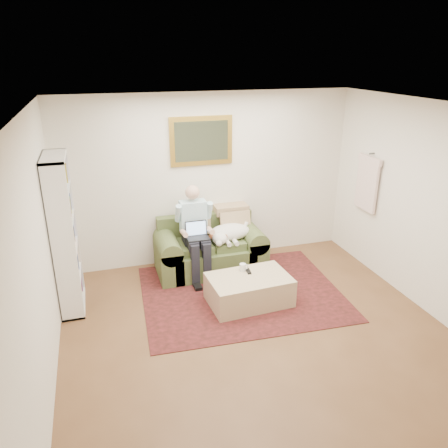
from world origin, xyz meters
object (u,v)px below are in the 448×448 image
coffee_mug (243,267)px  laptop (197,233)px  bookshelf (64,235)px  sleeping_dog (230,232)px  seated_man (196,234)px  sofa (210,253)px  ottoman (249,290)px

coffee_mug → laptop: bearing=124.1°
laptop → bookshelf: size_ratio=0.16×
sleeping_dog → bookshelf: size_ratio=0.33×
laptop → sleeping_dog: size_ratio=0.47×
sleeping_dog → coffee_mug: bearing=-95.1°
seated_man → coffee_mug: (0.46, -0.74, -0.24)m
sleeping_dog → coffee_mug: sleeping_dog is taller
sleeping_dog → seated_man: bearing=-172.9°
sofa → coffee_mug: (0.22, -0.89, 0.15)m
coffee_mug → bookshelf: size_ratio=0.05×
seated_man → bookshelf: bearing=-170.0°
laptop → sleeping_dog: laptop is taller
seated_man → bookshelf: (-1.75, -0.31, 0.32)m
sleeping_dog → sofa: bearing=164.3°
bookshelf → sleeping_dog: bearing=9.4°
laptop → ottoman: size_ratio=0.30×
bookshelf → laptop: bearing=8.1°
sofa → ottoman: 1.11m
seated_man → coffee_mug: 0.90m
sleeping_dog → bookshelf: 2.34m
coffee_mug → bookshelf: (-2.21, 0.43, 0.57)m
sofa → seated_man: 0.49m
sleeping_dog → ottoman: bearing=-92.8°
sofa → ottoman: sofa is taller
seated_man → laptop: 0.07m
coffee_mug → bookshelf: 2.32m
laptop → bookshelf: (-1.75, -0.25, 0.29)m
laptop → coffee_mug: laptop is taller
seated_man → bookshelf: bookshelf is taller
laptop → seated_man: bearing=90.0°
ottoman → bookshelf: bookshelf is taller
sofa → coffee_mug: sofa is taller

